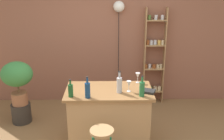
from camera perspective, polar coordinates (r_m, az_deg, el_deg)
name	(u,v)px	position (r m, az deg, el deg)	size (l,w,h in m)	color
back_wall	(108,35)	(5.49, -0.76, 7.36)	(6.40, 0.10, 2.80)	#8C5642
kitchen_counter	(109,117)	(4.26, -0.63, -9.81)	(1.30, 0.73, 0.91)	tan
spice_shelf	(154,57)	(5.53, 8.88, 2.62)	(0.41, 0.18, 1.97)	#A87F51
plant_stool	(21,113)	(5.23, -18.53, -8.55)	(0.35, 0.35, 0.35)	#2D2823
potted_plant	(17,77)	(4.96, -19.36, -1.44)	(0.55, 0.49, 0.79)	#935B3D
bottle_wine_red	(119,85)	(3.93, 1.57, -3.09)	(0.08, 0.08, 0.33)	#B2B2B7
bottle_soda_blue	(71,90)	(3.85, -8.71, -4.23)	(0.07, 0.07, 0.26)	#194C23
bottle_vinegar	(88,90)	(3.78, -5.17, -4.18)	(0.08, 0.08, 0.31)	navy
bottle_spirits_clear	(142,89)	(3.84, 6.33, -3.91)	(0.08, 0.08, 0.30)	#236638
wine_glass_left	(129,84)	(3.97, 3.57, -2.96)	(0.07, 0.07, 0.16)	silver
wine_glass_center	(138,76)	(4.31, 5.45, -1.20)	(0.07, 0.07, 0.16)	silver
cookbook	(148,91)	(4.01, 7.51, -4.42)	(0.21, 0.15, 0.04)	black
pendant_globe_light	(119,8)	(5.30, 1.46, 12.95)	(0.22, 0.22, 2.09)	black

